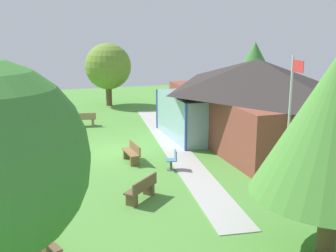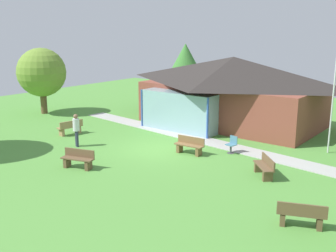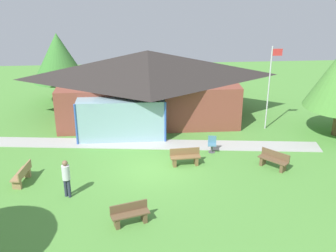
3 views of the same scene
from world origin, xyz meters
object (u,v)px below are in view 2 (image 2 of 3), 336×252
Objects in this scene: pavilion at (230,90)px; bench_lawn_far_right at (301,215)px; bench_front_center at (78,159)px; tree_west_hedge at (42,73)px; flagpole at (334,98)px; bench_rear_near_path at (190,146)px; patio_chair_lawn_spare at (232,145)px; visitor_strolling_lawn at (76,128)px; bench_mid_right at (265,167)px; bench_mid_left at (70,128)px; tree_behind_pavilion_left at (185,65)px.

pavilion is 7.61× the size of bench_lawn_far_right.
bench_lawn_far_right is 9.83m from bench_front_center.
bench_front_center is at bearing -95.00° from pavilion.
bench_front_center is 13.15m from tree_west_hedge.
flagpole reaches higher than bench_lawn_far_right.
bench_rear_near_path is 5.49m from bench_front_center.
patio_chair_lawn_spare is at bearing -0.26° from tree_west_hedge.
bench_lawn_far_right is 12.62m from visitor_strolling_lawn.
bench_rear_near_path is at bearing -76.43° from pavilion.
bench_mid_right is 0.80× the size of visitor_strolling_lawn.
visitor_strolling_lawn is at bearing -147.13° from flagpole.
bench_lawn_far_right is at bearing -92.73° from bench_mid_left.
bench_mid_right is 0.90× the size of bench_mid_left.
flagpole is 8.98m from bench_lawn_far_right.
bench_lawn_far_right is at bearing 146.07° from bench_rear_near_path.
bench_mid_right is 4.46m from bench_lawn_far_right.
pavilion is 7.75× the size of bench_rear_near_path.
tree_behind_pavilion_left reaches higher than bench_mid_left.
pavilion reaches higher than bench_lawn_far_right.
tree_west_hedge is at bearing 9.74° from patio_chair_lawn_spare.
bench_rear_near_path is 0.32× the size of tree_west_hedge.
pavilion is 2.40× the size of tree_behind_pavilion_left.
bench_mid_right is 0.28× the size of tree_behind_pavilion_left.
tree_behind_pavilion_left is at bearing 113.55° from bench_lawn_far_right.
tree_behind_pavilion_left is (-2.27, 12.93, 2.23)m from visitor_strolling_lawn.
bench_rear_near_path is at bearing -136.60° from bench_front_center.
tree_west_hedge is (-15.57, 0.07, 2.57)m from patio_chair_lawn_spare.
pavilion is at bearing -5.28° from bench_mid_right.
bench_mid_left is 1.80× the size of patio_chair_lawn_spare.
flagpole reaches higher than pavilion.
bench_mid_left is at bearing 146.84° from bench_lawn_far_right.
tree_behind_pavilion_left is (-4.98, 15.10, 2.85)m from bench_front_center.
bench_mid_right and bench_lawn_far_right have the same top height.
bench_front_center is at bearing 161.80° from bench_lawn_far_right.
bench_mid_right is 1.62× the size of patio_chair_lawn_spare.
pavilion is at bearing -84.60° from visitor_strolling_lawn.
bench_front_center is 1.01× the size of bench_mid_left.
visitor_strolling_lawn is 0.37× the size of tree_west_hedge.
tree_behind_pavilion_left is (-7.67, 10.32, 2.85)m from bench_rear_near_path.
flagpole is at bearing -24.40° from tree_behind_pavilion_left.
patio_chair_lawn_spare is 8.08m from visitor_strolling_lawn.
bench_mid_right is 3.39m from patio_chair_lawn_spare.
tree_behind_pavilion_left is at bearing 54.56° from tree_west_hedge.
tree_west_hedge is 10.88m from tree_behind_pavilion_left.
pavilion is 10.27m from bench_mid_left.
visitor_strolling_lawn is (-10.82, -6.99, -1.76)m from flagpole.
bench_mid_right is at bearing 152.94° from patio_chair_lawn_spare.
tree_west_hedge reaches higher than bench_mid_right.
flagpole is 2.88× the size of visitor_strolling_lawn.
bench_rear_near_path is 0.98× the size of bench_front_center.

